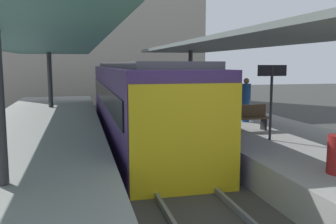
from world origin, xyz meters
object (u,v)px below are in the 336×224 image
commuter_train (137,100)px  platform_sign (272,85)px  platform_bench (248,117)px  passenger_near_bench (221,93)px  passenger_mid_platform (246,99)px

commuter_train → platform_sign: size_ratio=6.70×
platform_bench → platform_sign: 2.00m
platform_bench → passenger_near_bench: size_ratio=0.78×
platform_bench → platform_sign: bearing=-93.1°
platform_bench → platform_sign: (-0.09, -1.62, 1.16)m
commuter_train → passenger_mid_platform: (3.92, -2.29, 0.16)m
passenger_near_bench → platform_sign: bearing=-97.8°
platform_sign → passenger_near_bench: bearing=82.2°
platform_sign → passenger_mid_platform: size_ratio=1.30×
platform_sign → passenger_mid_platform: bearing=76.2°
commuter_train → platform_bench: (3.19, -3.99, -0.26)m
platform_bench → passenger_near_bench: passenger_near_bench is taller
commuter_train → passenger_near_bench: bearing=4.1°
platform_bench → passenger_mid_platform: passenger_mid_platform is taller
commuter_train → platform_bench: commuter_train is taller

